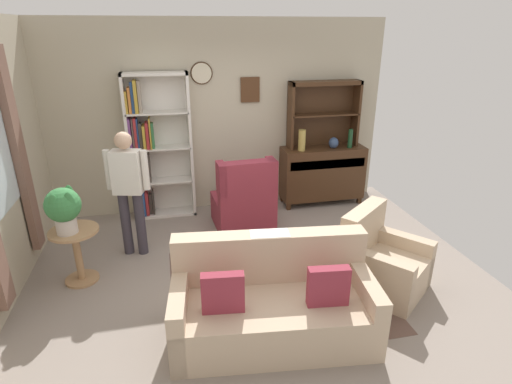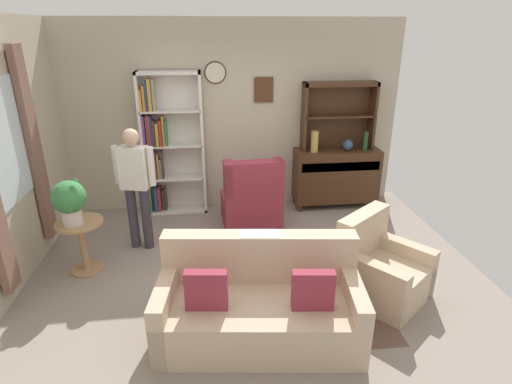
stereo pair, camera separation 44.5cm
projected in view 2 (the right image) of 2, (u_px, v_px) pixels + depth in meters
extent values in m
cube|color=gray|center=(249.00, 276.00, 4.75)|extent=(5.40, 4.60, 0.02)
cube|color=#BCB299|center=(235.00, 117.00, 6.19)|extent=(5.00, 0.06, 2.80)
cylinder|color=beige|center=(215.00, 73.00, 5.87)|extent=(0.28, 0.03, 0.28)
torus|color=#382314|center=(215.00, 73.00, 5.87)|extent=(0.31, 0.02, 0.31)
cube|color=#4C2D19|center=(264.00, 90.00, 6.04)|extent=(0.28, 0.03, 0.36)
cube|color=silver|center=(3.00, 144.00, 4.20)|extent=(0.02, 0.90, 1.30)
cube|color=#7F5B4C|center=(34.00, 147.00, 4.82)|extent=(0.08, 0.24, 2.30)
cube|color=brown|center=(270.00, 289.00, 4.49)|extent=(2.22, 2.00, 0.01)
cube|color=silver|center=(144.00, 146.00, 5.99)|extent=(0.04, 0.30, 2.10)
cube|color=silver|center=(203.00, 144.00, 6.08)|extent=(0.04, 0.30, 2.10)
cube|color=silver|center=(168.00, 72.00, 5.65)|extent=(0.90, 0.30, 0.04)
cube|color=silver|center=(178.00, 209.00, 6.42)|extent=(0.90, 0.30, 0.04)
cube|color=silver|center=(174.00, 143.00, 6.17)|extent=(0.90, 0.01, 2.10)
cube|color=silver|center=(176.00, 177.00, 6.23)|extent=(0.86, 0.30, 0.02)
cube|color=#337247|center=(151.00, 196.00, 6.27)|extent=(0.04, 0.24, 0.44)
cube|color=#3F3833|center=(154.00, 198.00, 6.28)|extent=(0.04, 0.13, 0.37)
cube|color=#284C8C|center=(157.00, 198.00, 6.29)|extent=(0.04, 0.24, 0.36)
cube|color=#B22D33|center=(160.00, 198.00, 6.30)|extent=(0.04, 0.20, 0.35)
cube|color=#3F3833|center=(164.00, 199.00, 6.31)|extent=(0.04, 0.11, 0.31)
cube|color=#3F3833|center=(166.00, 198.00, 6.31)|extent=(0.02, 0.15, 0.36)
cube|color=silver|center=(173.00, 145.00, 6.04)|extent=(0.86, 0.30, 0.02)
cube|color=gold|center=(148.00, 165.00, 6.08)|extent=(0.03, 0.11, 0.42)
cube|color=#337247|center=(150.00, 165.00, 6.09)|extent=(0.03, 0.13, 0.41)
cube|color=#284C8C|center=(153.00, 166.00, 6.10)|extent=(0.03, 0.10, 0.37)
cube|color=#723F7F|center=(156.00, 165.00, 6.10)|extent=(0.03, 0.19, 0.42)
cube|color=gold|center=(158.00, 166.00, 6.11)|extent=(0.03, 0.16, 0.38)
cube|color=gray|center=(161.00, 169.00, 6.13)|extent=(0.03, 0.11, 0.29)
cube|color=#3F3833|center=(162.00, 164.00, 6.10)|extent=(0.02, 0.13, 0.42)
cube|color=silver|center=(171.00, 111.00, 5.85)|extent=(0.86, 0.30, 0.02)
cube|color=#723F7F|center=(144.00, 131.00, 5.89)|extent=(0.03, 0.23, 0.44)
cube|color=gray|center=(147.00, 131.00, 5.90)|extent=(0.02, 0.11, 0.43)
cube|color=#B22D33|center=(149.00, 131.00, 5.90)|extent=(0.03, 0.18, 0.44)
cube|color=#284C8C|center=(152.00, 131.00, 5.90)|extent=(0.02, 0.14, 0.43)
cube|color=#3F3833|center=(154.00, 133.00, 5.92)|extent=(0.04, 0.16, 0.37)
cube|color=gold|center=(158.00, 134.00, 5.93)|extent=(0.04, 0.24, 0.33)
cube|color=#B22D33|center=(161.00, 133.00, 5.93)|extent=(0.04, 0.20, 0.37)
cube|color=gold|center=(164.00, 131.00, 5.92)|extent=(0.02, 0.23, 0.43)
cube|color=#337247|center=(166.00, 133.00, 5.94)|extent=(0.03, 0.14, 0.36)
cube|color=gold|center=(141.00, 100.00, 5.73)|extent=(0.03, 0.14, 0.30)
cube|color=#CC7233|center=(144.00, 98.00, 5.72)|extent=(0.04, 0.16, 0.35)
cube|color=#284C8C|center=(147.00, 96.00, 5.72)|extent=(0.04, 0.12, 0.41)
cube|color=gold|center=(150.00, 95.00, 5.72)|extent=(0.04, 0.18, 0.44)
cube|color=gray|center=(154.00, 95.00, 5.72)|extent=(0.04, 0.12, 0.43)
cube|color=#422816|center=(336.00, 175.00, 6.44)|extent=(1.30, 0.45, 0.82)
cube|color=#422816|center=(299.00, 208.00, 6.38)|extent=(0.06, 0.06, 0.10)
cube|color=#422816|center=(374.00, 205.00, 6.51)|extent=(0.06, 0.06, 0.10)
cube|color=#422816|center=(295.00, 199.00, 6.70)|extent=(0.06, 0.06, 0.10)
cube|color=#422816|center=(366.00, 196.00, 6.83)|extent=(0.06, 0.06, 0.10)
cube|color=#352012|center=(341.00, 167.00, 6.16)|extent=(1.20, 0.01, 0.14)
cube|color=#422816|center=(304.00, 117.00, 6.11)|extent=(0.04, 0.26, 1.00)
cube|color=#422816|center=(373.00, 115.00, 6.23)|extent=(0.04, 0.26, 1.00)
cube|color=#422816|center=(341.00, 84.00, 6.00)|extent=(1.10, 0.26, 0.06)
cube|color=#422816|center=(339.00, 116.00, 6.17)|extent=(1.06, 0.26, 0.02)
cube|color=#422816|center=(336.00, 114.00, 6.28)|extent=(1.10, 0.01, 1.00)
cylinder|color=tan|center=(315.00, 142.00, 6.11)|extent=(0.11, 0.11, 0.32)
ellipsoid|color=#33476B|center=(348.00, 145.00, 6.20)|extent=(0.15, 0.15, 0.17)
cylinder|color=#194223|center=(365.00, 141.00, 6.19)|extent=(0.07, 0.07, 0.29)
cube|color=#C6AD8E|center=(259.00, 318.00, 3.72)|extent=(1.89, 1.05, 0.42)
cube|color=#C6AD8E|center=(259.00, 257.00, 3.85)|extent=(1.81, 0.41, 0.48)
cube|color=#C6AD8E|center=(167.00, 310.00, 3.69)|extent=(0.24, 0.86, 0.60)
cube|color=#C6AD8E|center=(352.00, 310.00, 3.69)|extent=(0.24, 0.86, 0.60)
cube|color=maroon|center=(206.00, 290.00, 3.46)|extent=(0.37, 0.14, 0.36)
cube|color=maroon|center=(313.00, 290.00, 3.46)|extent=(0.37, 0.14, 0.36)
cube|color=white|center=(259.00, 234.00, 3.76)|extent=(0.38, 0.22, 0.00)
cube|color=#C6AD8E|center=(384.00, 280.00, 4.30)|extent=(1.07, 1.08, 0.40)
cube|color=#C6AD8E|center=(363.00, 233.00, 4.33)|extent=(0.70, 0.61, 0.48)
cube|color=#C6AD8E|center=(369.00, 286.00, 4.07)|extent=(0.60, 0.70, 0.55)
cube|color=#C6AD8E|center=(398.00, 263.00, 4.48)|extent=(0.60, 0.70, 0.55)
cube|color=maroon|center=(251.00, 211.00, 5.88)|extent=(0.83, 0.84, 0.42)
cube|color=maroon|center=(254.00, 184.00, 5.41)|extent=(0.79, 0.25, 0.63)
cube|color=maroon|center=(279.00, 175.00, 5.47)|extent=(0.12, 0.29, 0.44)
cube|color=maroon|center=(228.00, 178.00, 5.36)|extent=(0.12, 0.29, 0.44)
cylinder|color=#A87F56|center=(79.00, 223.00, 4.62)|extent=(0.52, 0.52, 0.03)
cylinder|color=#A87F56|center=(84.00, 247.00, 4.73)|extent=(0.08, 0.08, 0.61)
cylinder|color=#A87F56|center=(88.00, 269.00, 4.84)|extent=(0.36, 0.36, 0.03)
cylinder|color=beige|center=(72.00, 217.00, 4.52)|extent=(0.21, 0.21, 0.17)
sphere|color=#387F42|center=(69.00, 197.00, 4.43)|extent=(0.36, 0.36, 0.36)
ellipsoid|color=#387F42|center=(74.00, 196.00, 4.34)|extent=(0.11, 0.06, 0.26)
ellipsoid|color=#387F42|center=(60.00, 198.00, 4.30)|extent=(0.11, 0.06, 0.26)
ellipsoid|color=#387F42|center=(76.00, 189.00, 4.53)|extent=(0.11, 0.06, 0.26)
cylinder|color=#38333D|center=(133.00, 217.00, 5.23)|extent=(0.15, 0.15, 0.82)
cylinder|color=#38333D|center=(147.00, 218.00, 5.21)|extent=(0.15, 0.15, 0.82)
cube|color=silver|center=(134.00, 168.00, 4.97)|extent=(0.38, 0.28, 0.52)
sphere|color=tan|center=(130.00, 137.00, 4.83)|extent=(0.24, 0.24, 0.20)
cylinder|color=silver|center=(117.00, 165.00, 4.99)|extent=(0.10, 0.10, 0.48)
cylinder|color=silver|center=(151.00, 167.00, 4.93)|extent=(0.10, 0.10, 0.48)
cube|color=#422816|center=(250.00, 244.00, 4.60)|extent=(0.80, 0.50, 0.03)
cube|color=#422816|center=(218.00, 273.00, 4.43)|extent=(0.05, 0.05, 0.39)
cube|color=#422816|center=(285.00, 269.00, 4.51)|extent=(0.05, 0.05, 0.39)
cube|color=#422816|center=(217.00, 252.00, 4.84)|extent=(0.05, 0.05, 0.39)
cube|color=#422816|center=(279.00, 249.00, 4.92)|extent=(0.05, 0.05, 0.39)
cube|color=#723F7F|center=(249.00, 246.00, 4.51)|extent=(0.18, 0.14, 0.03)
cube|color=#284C8C|center=(249.00, 244.00, 4.49)|extent=(0.20, 0.15, 0.02)
cube|color=gold|center=(249.00, 242.00, 4.48)|extent=(0.22, 0.13, 0.02)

